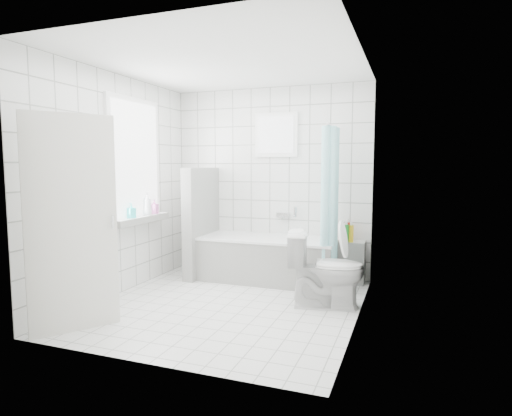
% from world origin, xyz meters
% --- Properties ---
extents(ground, '(3.00, 3.00, 0.00)m').
position_xyz_m(ground, '(0.00, 0.00, 0.00)').
color(ground, white).
rests_on(ground, ground).
extents(ceiling, '(3.00, 3.00, 0.00)m').
position_xyz_m(ceiling, '(0.00, 0.00, 2.60)').
color(ceiling, white).
rests_on(ceiling, ground).
extents(wall_back, '(2.80, 0.02, 2.60)m').
position_xyz_m(wall_back, '(0.00, 1.50, 1.30)').
color(wall_back, white).
rests_on(wall_back, ground).
extents(wall_front, '(2.80, 0.02, 2.60)m').
position_xyz_m(wall_front, '(0.00, -1.50, 1.30)').
color(wall_front, white).
rests_on(wall_front, ground).
extents(wall_left, '(0.02, 3.00, 2.60)m').
position_xyz_m(wall_left, '(-1.40, 0.00, 1.30)').
color(wall_left, white).
rests_on(wall_left, ground).
extents(wall_right, '(0.02, 3.00, 2.60)m').
position_xyz_m(wall_right, '(1.40, 0.00, 1.30)').
color(wall_right, white).
rests_on(wall_right, ground).
extents(window_left, '(0.01, 0.90, 1.40)m').
position_xyz_m(window_left, '(-1.35, 0.30, 1.60)').
color(window_left, white).
rests_on(window_left, wall_left).
extents(window_back, '(0.50, 0.01, 0.50)m').
position_xyz_m(window_back, '(0.10, 1.46, 1.95)').
color(window_back, white).
rests_on(window_back, wall_back).
extents(window_sill, '(0.18, 1.02, 0.08)m').
position_xyz_m(window_sill, '(-1.31, 0.30, 0.86)').
color(window_sill, white).
rests_on(window_sill, wall_left).
extents(door, '(0.49, 0.68, 2.00)m').
position_xyz_m(door, '(-1.02, -1.15, 1.00)').
color(door, silver).
rests_on(door, ground).
extents(bathtub, '(1.80, 0.77, 0.58)m').
position_xyz_m(bathtub, '(0.11, 1.12, 0.29)').
color(bathtub, white).
rests_on(bathtub, ground).
extents(partition_wall, '(0.15, 0.85, 1.50)m').
position_xyz_m(partition_wall, '(-0.86, 1.07, 0.75)').
color(partition_wall, white).
rests_on(partition_wall, ground).
extents(tiled_ledge, '(0.40, 0.24, 0.55)m').
position_xyz_m(tiled_ledge, '(1.14, 1.38, 0.28)').
color(tiled_ledge, white).
rests_on(tiled_ledge, ground).
extents(toilet, '(0.89, 0.62, 0.83)m').
position_xyz_m(toilet, '(1.03, 0.32, 0.42)').
color(toilet, white).
rests_on(toilet, ground).
extents(curtain_rod, '(0.02, 0.80, 0.02)m').
position_xyz_m(curtain_rod, '(0.95, 1.10, 2.00)').
color(curtain_rod, silver).
rests_on(curtain_rod, wall_back).
extents(shower_curtain, '(0.14, 0.48, 1.78)m').
position_xyz_m(shower_curtain, '(0.95, 0.97, 1.10)').
color(shower_curtain, '#48D1D4').
rests_on(shower_curtain, curtain_rod).
extents(tub_faucet, '(0.18, 0.06, 0.06)m').
position_xyz_m(tub_faucet, '(0.21, 1.46, 0.85)').
color(tub_faucet, silver).
rests_on(tub_faucet, wall_back).
extents(sill_bottles, '(0.14, 0.60, 0.30)m').
position_xyz_m(sill_bottles, '(-1.30, 0.41, 1.03)').
color(sill_bottles, white).
rests_on(sill_bottles, window_sill).
extents(ledge_bottles, '(0.12, 0.19, 0.24)m').
position_xyz_m(ledge_bottles, '(1.12, 1.34, 0.67)').
color(ledge_bottles, green).
rests_on(ledge_bottles, tiled_ledge).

